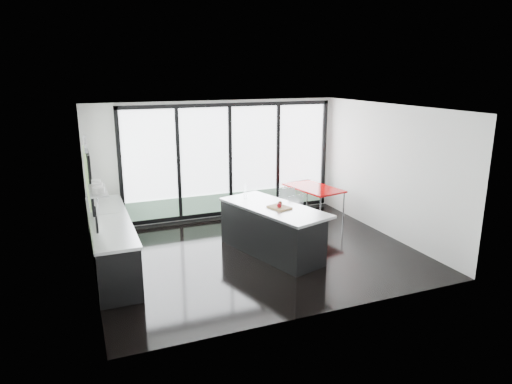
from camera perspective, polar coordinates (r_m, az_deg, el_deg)
name	(u,v)px	position (r m, az deg, el deg)	size (l,w,h in m)	color
floor	(257,253)	(9.01, 0.13, -7.60)	(6.00, 5.00, 0.00)	black
ceiling	(257,108)	(8.35, 0.14, 10.44)	(6.00, 5.00, 0.00)	white
wall_back	(229,165)	(10.95, -3.41, 3.39)	(6.00, 0.09, 2.80)	silver
wall_front	(325,223)	(6.42, 8.58, -3.87)	(6.00, 0.00, 2.80)	silver
wall_left	(88,186)	(8.21, -20.25, 0.68)	(0.26, 5.00, 2.80)	silver
wall_right	(388,171)	(10.07, 16.17, 2.55)	(0.00, 5.00, 2.80)	silver
counter_cabinets	(111,242)	(8.66, -17.64, -6.00)	(0.69, 3.24, 1.36)	black
island	(271,230)	(8.84, 1.87, -4.75)	(1.61, 2.49, 1.22)	black
bar_stool_near	(300,227)	(9.32, 5.58, -4.33)	(0.49, 0.49, 0.78)	silver
bar_stool_far	(290,217)	(9.90, 4.24, -3.17)	(0.48, 0.48, 0.77)	silver
red_table	(313,203)	(11.05, 7.16, -1.33)	(0.82, 1.44, 0.77)	#910304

